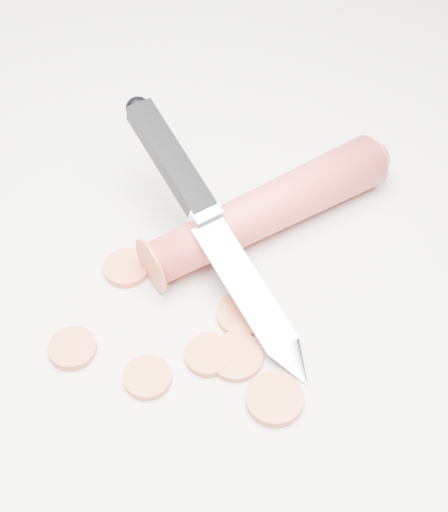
# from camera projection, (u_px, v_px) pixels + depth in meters

# --- Properties ---
(ground) EXTENTS (2.40, 2.40, 0.00)m
(ground) POSITION_uv_depth(u_px,v_px,m) (223.00, 262.00, 0.53)
(ground) COLOR beige
(ground) RESTS_ON ground
(carrot) EXTENTS (0.16, 0.18, 0.04)m
(carrot) POSITION_uv_depth(u_px,v_px,m) (267.00, 209.00, 0.54)
(carrot) COLOR #C63632
(carrot) RESTS_ON ground
(carrot_slice_0) EXTENTS (0.03, 0.03, 0.01)m
(carrot_slice_0) POSITION_uv_depth(u_px,v_px,m) (73.00, 348.00, 0.48)
(carrot_slice_0) COLOR #C7532E
(carrot_slice_0) RESTS_ON ground
(carrot_slice_1) EXTENTS (0.03, 0.03, 0.01)m
(carrot_slice_1) POSITION_uv_depth(u_px,v_px,m) (208.00, 355.00, 0.48)
(carrot_slice_1) COLOR #C7532E
(carrot_slice_1) RESTS_ON ground
(carrot_slice_2) EXTENTS (0.04, 0.04, 0.01)m
(carrot_slice_2) POSITION_uv_depth(u_px,v_px,m) (236.00, 357.00, 0.48)
(carrot_slice_2) COLOR #C7532E
(carrot_slice_2) RESTS_ON ground
(carrot_slice_3) EXTENTS (0.03, 0.03, 0.01)m
(carrot_slice_3) POSITION_uv_depth(u_px,v_px,m) (148.00, 377.00, 0.47)
(carrot_slice_3) COLOR #C7532E
(carrot_slice_3) RESTS_ON ground
(carrot_slice_4) EXTENTS (0.04, 0.04, 0.01)m
(carrot_slice_4) POSITION_uv_depth(u_px,v_px,m) (274.00, 399.00, 0.46)
(carrot_slice_4) COLOR #C7532E
(carrot_slice_4) RESTS_ON ground
(carrot_slice_5) EXTENTS (0.03, 0.03, 0.01)m
(carrot_slice_5) POSITION_uv_depth(u_px,v_px,m) (127.00, 268.00, 0.53)
(carrot_slice_5) COLOR #C7532E
(carrot_slice_5) RESTS_ON ground
(carrot_slice_6) EXTENTS (0.04, 0.04, 0.01)m
(carrot_slice_6) POSITION_uv_depth(u_px,v_px,m) (243.00, 314.00, 0.50)
(carrot_slice_6) COLOR #C7532E
(carrot_slice_6) RESTS_ON ground
(kitchen_knife) EXTENTS (0.20, 0.18, 0.08)m
(kitchen_knife) POSITION_uv_depth(u_px,v_px,m) (216.00, 229.00, 0.50)
(kitchen_knife) COLOR #B3B5BA
(kitchen_knife) RESTS_ON ground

